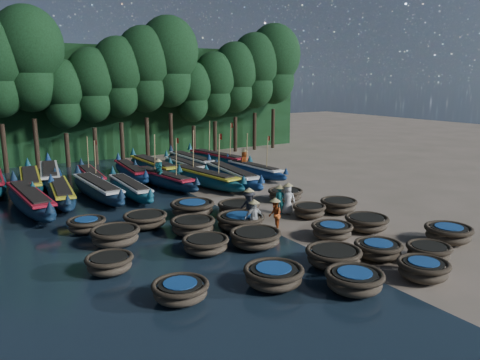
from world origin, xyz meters
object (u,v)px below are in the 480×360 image
coracle_12 (255,238)px  long_boat_8 (254,170)px  coracle_8 (378,249)px  long_boat_1 (30,200)px  long_boat_4 (130,188)px  coracle_16 (193,226)px  coracle_15 (115,236)px  fisherman_4 (254,217)px  coracle_18 (309,210)px  fisherman_3 (249,206)px  long_boat_17 (218,159)px  coracle_10 (109,263)px  long_boat_10 (31,181)px  coracle_4 (429,252)px  long_boat_14 (154,167)px  coracle_13 (332,231)px  coracle_23 (239,208)px  coracle_20 (87,225)px  coracle_14 (367,223)px  coracle_2 (354,280)px  coracle_9 (448,233)px  coracle_3 (423,269)px  long_boat_11 (50,175)px  long_boat_3 (97,189)px  coracle_11 (206,244)px  coracle_21 (145,220)px  coracle_7 (334,257)px  coracle_19 (339,205)px  long_boat_13 (131,171)px  fisherman_0 (288,198)px  coracle_6 (274,276)px  fisherman_5 (159,173)px  coracle_22 (193,208)px  fisherman_2 (275,214)px  long_boat_15 (185,166)px  long_boat_7 (232,175)px  long_boat_12 (91,176)px  coracle_24 (285,194)px  long_boat_5 (163,179)px  long_boat_2 (61,193)px  coracle_5 (180,290)px

coracle_12 → long_boat_8: long_boat_8 is taller
coracle_8 → long_boat_1: size_ratio=0.26×
long_boat_4 → coracle_16: bearing=-88.9°
coracle_15 → fisherman_4: 6.23m
coracle_18 → fisherman_3: size_ratio=1.06×
long_boat_17 → coracle_10: bearing=-138.0°
long_boat_10 → coracle_4: bearing=-55.8°
long_boat_14 → fisherman_3: bearing=-94.5°
coracle_13 → long_boat_4: 13.51m
coracle_12 → coracle_23: (1.86, 4.37, -0.00)m
coracle_12 → coracle_20: coracle_12 is taller
long_boat_1 → long_boat_8: bearing=0.6°
coracle_12 → coracle_10: bearing=174.9°
coracle_14 → long_boat_8: 13.64m
coracle_2 → coracle_9: size_ratio=0.98×
coracle_3 → long_boat_11: size_ratio=0.22×
coracle_18 → long_boat_3: 12.94m
coracle_12 → long_boat_11: size_ratio=0.27×
coracle_11 → coracle_21: size_ratio=1.07×
coracle_7 → fisherman_3: 6.30m
coracle_19 → long_boat_10: (-13.30, 14.46, 0.17)m
long_boat_13 → fisherman_0: bearing=-69.0°
coracle_2 → coracle_11: 6.43m
coracle_6 → long_boat_14: (3.84, 20.71, 0.18)m
fisherman_5 → fisherman_0: bearing=22.5°
coracle_10 → coracle_21: bearing=55.5°
coracle_3 → long_boat_13: long_boat_13 is taller
coracle_12 → coracle_21: size_ratio=1.09×
coracle_22 → fisherman_2: (2.34, -4.08, 0.34)m
coracle_2 → coracle_4: size_ratio=1.33×
coracle_20 → coracle_21: coracle_21 is taller
coracle_6 → coracle_11: (-0.50, 4.10, -0.03)m
coracle_10 → coracle_13: 9.78m
fisherman_4 → long_boat_17: bearing=74.5°
long_boat_15 → long_boat_7: bearing=-78.3°
long_boat_15 → fisherman_3: fisherman_3 is taller
coracle_6 → long_boat_7: bearing=64.1°
coracle_22 → long_boat_4: 6.19m
coracle_23 → long_boat_12: 12.89m
coracle_24 → long_boat_5: long_boat_5 is taller
long_boat_17 → coracle_13: bearing=-112.2°
coracle_3 → long_boat_7: long_boat_7 is taller
coracle_6 → fisherman_4: bearing=63.5°
long_boat_11 → coracle_12: bearing=-65.4°
fisherman_2 → long_boat_2: bearing=-110.4°
coracle_12 → coracle_18: size_ratio=1.15×
coracle_3 → fisherman_0: bearing=83.5°
coracle_5 → coracle_3: bearing=-21.1°
long_boat_1 → long_boat_17: size_ratio=1.07×
long_boat_2 → fisherman_2: 13.29m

